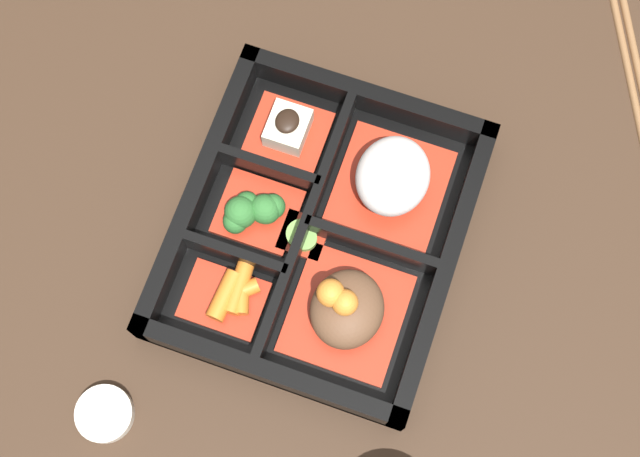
# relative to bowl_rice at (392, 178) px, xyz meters

# --- Properties ---
(ground_plane) EXTENTS (3.00, 3.00, 0.00)m
(ground_plane) POSITION_rel_bowl_rice_xyz_m (0.06, -0.04, -0.04)
(ground_plane) COLOR #382619
(bento_base) EXTENTS (0.26, 0.23, 0.01)m
(bento_base) POSITION_rel_bowl_rice_xyz_m (0.06, -0.04, -0.03)
(bento_base) COLOR black
(bento_base) RESTS_ON ground_plane
(bento_rim) EXTENTS (0.26, 0.23, 0.04)m
(bento_rim) POSITION_rel_bowl_rice_xyz_m (0.06, -0.05, -0.02)
(bento_rim) COLOR black
(bento_rim) RESTS_ON ground_plane
(bowl_rice) EXTENTS (0.10, 0.09, 0.06)m
(bowl_rice) POSITION_rel_bowl_rice_xyz_m (0.00, 0.00, 0.00)
(bowl_rice) COLOR #B22D19
(bowl_rice) RESTS_ON bento_base
(bowl_stew) EXTENTS (0.10, 0.09, 0.05)m
(bowl_stew) POSITION_rel_bowl_rice_xyz_m (0.12, -0.00, -0.01)
(bowl_stew) COLOR #B22D19
(bowl_stew) RESTS_ON bento_base
(bowl_tofu) EXTENTS (0.06, 0.07, 0.03)m
(bowl_tofu) POSITION_rel_bowl_rice_xyz_m (-0.02, -0.10, -0.01)
(bowl_tofu) COLOR #B22D19
(bowl_tofu) RESTS_ON bento_base
(bowl_greens) EXTENTS (0.06, 0.07, 0.03)m
(bowl_greens) POSITION_rel_bowl_rice_xyz_m (0.06, -0.10, -0.01)
(bowl_greens) COLOR #B22D19
(bowl_greens) RESTS_ON bento_base
(bowl_carrots) EXTENTS (0.06, 0.07, 0.02)m
(bowl_carrots) POSITION_rel_bowl_rice_xyz_m (0.13, -0.09, -0.02)
(bowl_carrots) COLOR #B22D19
(bowl_carrots) RESTS_ON bento_base
(bowl_pickles) EXTENTS (0.04, 0.04, 0.01)m
(bowl_pickles) POSITION_rel_bowl_rice_xyz_m (0.07, -0.06, -0.02)
(bowl_pickles) COLOR #B22D19
(bowl_pickles) RESTS_ON bento_base
(chopsticks) EXTENTS (0.22, 0.11, 0.01)m
(chopsticks) POSITION_rel_bowl_rice_xyz_m (-0.17, 0.18, -0.03)
(chopsticks) COLOR brown
(chopsticks) RESTS_ON ground_plane
(sauce_dish) EXTENTS (0.05, 0.05, 0.01)m
(sauce_dish) POSITION_rel_bowl_rice_xyz_m (0.26, -0.16, -0.03)
(sauce_dish) COLOR beige
(sauce_dish) RESTS_ON ground_plane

